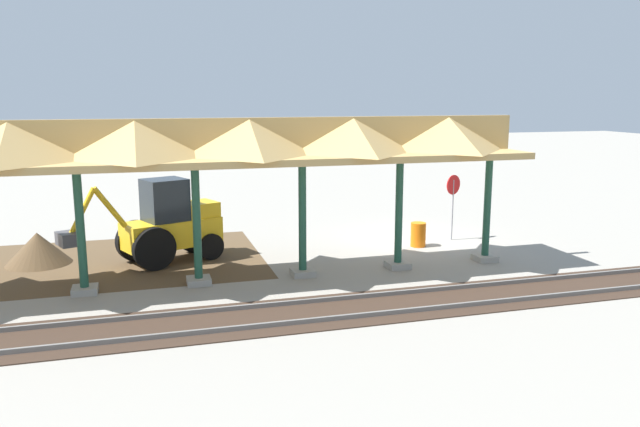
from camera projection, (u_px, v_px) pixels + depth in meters
The scene contains 8 objects.
ground_plane at pixel (410, 240), 24.24m from camera, with size 120.00×120.00×0.00m, color gray.
dirt_work_zone at pixel (107, 262), 21.02m from camera, with size 10.33×7.00×0.01m, color brown.
platform_canopy at pixel (194, 144), 17.80m from camera, with size 20.39×3.20×4.90m.
rail_tracks at pixel (511, 293), 17.68m from camera, with size 60.00×2.58×0.15m.
stop_sign at pixel (453, 193), 23.90m from camera, with size 0.71×0.32×2.55m.
backhoe at pixel (167, 225), 20.89m from camera, with size 5.27×3.11×2.82m.
dirt_mound at pixel (39, 264), 20.82m from camera, with size 4.25×4.25×2.14m, color brown.
traffic_barrel at pixel (418, 235), 23.12m from camera, with size 0.56×0.56×0.90m, color orange.
Camera 1 is at (9.92, 21.72, 5.56)m, focal length 35.00 mm.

